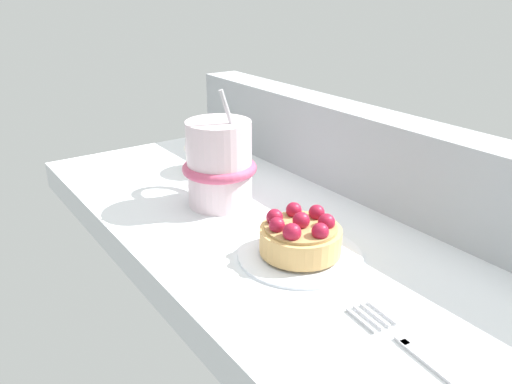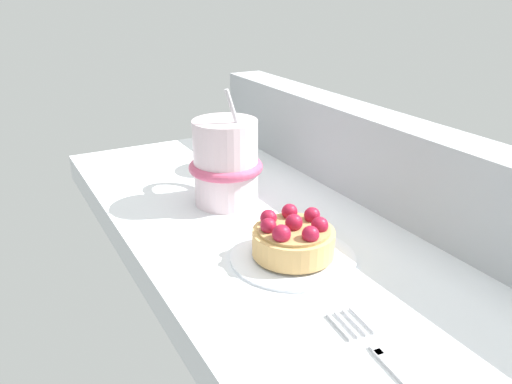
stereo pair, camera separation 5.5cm
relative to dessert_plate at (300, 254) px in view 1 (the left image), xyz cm
name	(u,v)px [view 1 (the left image)]	position (x,y,z in cm)	size (l,w,h in cm)	color
ground_plane	(295,246)	(-4.58, 3.21, -2.15)	(77.77, 33.36, 3.73)	silver
window_rail_back	(387,161)	(-4.58, 17.04, 5.02)	(76.22, 5.68, 10.62)	#9EA3A8
dessert_plate	(300,254)	(0.00, 0.00, 0.00)	(12.37, 12.37, 0.61)	silver
raspberry_tart	(300,236)	(0.00, -0.01, 1.99)	(8.03, 8.03, 4.15)	tan
coffee_mug	(218,163)	(-15.91, 0.33, 4.80)	(12.66, 8.93, 14.23)	silver
dessert_fork	(433,364)	(17.64, -2.37, 0.01)	(17.29, 3.36, 0.60)	#B7B7BC
sugar_bowl	(208,157)	(-26.64, 4.98, 1.73)	(6.74, 6.74, 3.76)	silver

